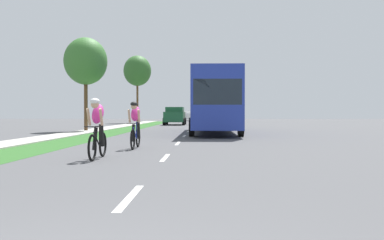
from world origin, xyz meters
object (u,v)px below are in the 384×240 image
at_px(cyclist_lead, 97,128).
at_px(street_tree_far, 137,71).
at_px(bus_blue, 214,100).
at_px(pickup_maroon, 207,116).
at_px(sedan_white, 188,116).
at_px(suv_dark_green, 175,115).
at_px(cyclist_trailing, 135,125).
at_px(street_tree_near, 86,62).

distance_m(cyclist_lead, street_tree_far, 37.88).
relative_size(cyclist_lead, bus_blue, 0.15).
xyz_separation_m(cyclist_lead, bus_blue, (3.39, 13.94, 1.17)).
height_order(pickup_maroon, sedan_white, pickup_maroon).
bearing_deg(suv_dark_green, bus_blue, -77.52).
xyz_separation_m(cyclist_trailing, street_tree_near, (-5.51, 12.85, 3.78)).
distance_m(pickup_maroon, sedan_white, 10.60).
bearing_deg(suv_dark_green, cyclist_lead, -89.59).
xyz_separation_m(bus_blue, pickup_maroon, (-0.31, 26.88, -1.15)).
xyz_separation_m(suv_dark_green, street_tree_near, (-4.85, -14.23, 3.65)).
relative_size(cyclist_trailing, bus_blue, 0.15).
relative_size(bus_blue, pickup_maroon, 2.27).
xyz_separation_m(suv_dark_green, street_tree_far, (-4.97, 6.93, 5.23)).
height_order(cyclist_trailing, street_tree_near, street_tree_near).
distance_m(cyclist_trailing, bus_blue, 11.26).
bearing_deg(pickup_maroon, bus_blue, -89.35).
bearing_deg(street_tree_near, pickup_maroon, 71.85).
distance_m(cyclist_trailing, sedan_white, 47.90).
distance_m(cyclist_trailing, street_tree_far, 34.89).
bearing_deg(street_tree_far, cyclist_lead, -82.05).
xyz_separation_m(cyclist_lead, sedan_white, (0.24, 51.03, -0.04)).
height_order(cyclist_lead, street_tree_near, street_tree_near).
xyz_separation_m(cyclist_lead, cyclist_trailing, (0.45, 3.13, 0.00)).
relative_size(cyclist_lead, suv_dark_green, 0.37).
relative_size(suv_dark_green, pickup_maroon, 0.92).
bearing_deg(pickup_maroon, suv_dark_green, -107.25).
distance_m(sedan_white, street_tree_near, 35.65).
bearing_deg(cyclist_lead, sedan_white, 89.73).
bearing_deg(cyclist_trailing, cyclist_lead, -98.16).
distance_m(suv_dark_green, pickup_maroon, 11.11).
relative_size(cyclist_trailing, suv_dark_green, 0.37).
distance_m(cyclist_lead, sedan_white, 51.03).
xyz_separation_m(cyclist_trailing, suv_dark_green, (-0.66, 27.08, 0.14)).
relative_size(cyclist_trailing, pickup_maroon, 0.34).
distance_m(cyclist_lead, bus_blue, 14.39).
bearing_deg(cyclist_lead, bus_blue, 76.35).
relative_size(bus_blue, sedan_white, 2.70).
bearing_deg(cyclist_trailing, pickup_maroon, 86.01).
bearing_deg(street_tree_near, sedan_white, 81.40).
bearing_deg(bus_blue, sedan_white, 94.84).
relative_size(cyclist_lead, street_tree_far, 0.22).
bearing_deg(cyclist_trailing, bus_blue, 74.80).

